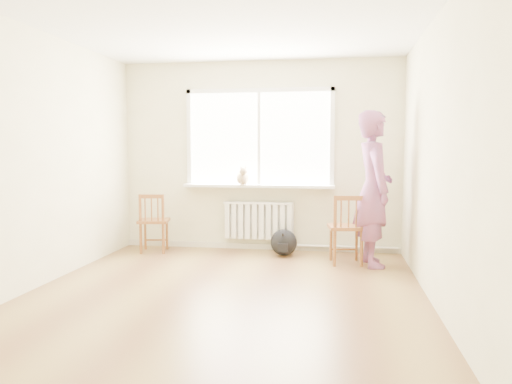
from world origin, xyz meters
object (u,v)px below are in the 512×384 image
at_px(chair_left, 153,223).
at_px(backpack, 284,242).
at_px(chair_right, 347,229).
at_px(person, 373,189).
at_px(cat, 243,177).

bearing_deg(chair_left, backpack, 171.81).
distance_m(chair_right, person, 0.61).
distance_m(chair_left, cat, 1.42).
xyz_separation_m(chair_left, backpack, (1.84, 0.07, -0.24)).
bearing_deg(chair_left, person, 163.66).
distance_m(chair_right, cat, 1.67).
bearing_deg(cat, chair_left, 177.99).
height_order(chair_left, person, person).
relative_size(person, cat, 4.85).
height_order(chair_left, cat, cat).
xyz_separation_m(chair_right, cat, (-1.44, 0.58, 0.61)).
height_order(chair_right, person, person).
bearing_deg(backpack, cat, 161.62).
bearing_deg(cat, person, -32.77).
relative_size(chair_right, cat, 2.22).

